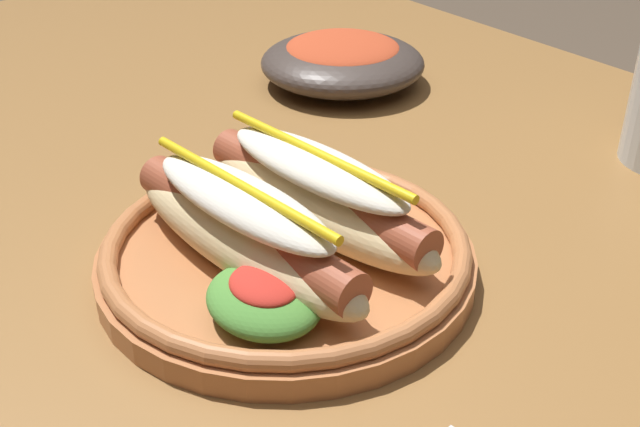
{
  "coord_description": "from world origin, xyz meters",
  "views": [
    {
      "loc": [
        0.35,
        -0.31,
        1.03
      ],
      "look_at": [
        -0.0,
        -0.05,
        0.77
      ],
      "focal_mm": 44.67,
      "sensor_mm": 36.0,
      "label": 1
    }
  ],
  "objects": [
    {
      "name": "side_bowl",
      "position": [
        -0.23,
        0.15,
        0.76
      ],
      "size": [
        0.16,
        0.16,
        0.05
      ],
      "color": "#423833",
      "rests_on": "dining_table"
    },
    {
      "name": "hot_dog_plate",
      "position": [
        -0.0,
        -0.08,
        0.77
      ],
      "size": [
        0.24,
        0.24,
        0.08
      ],
      "color": "#B77042",
      "rests_on": "dining_table"
    },
    {
      "name": "dining_table",
      "position": [
        0.0,
        0.0,
        0.64
      ],
      "size": [
        1.46,
        0.81,
        0.74
      ],
      "color": "olive",
      "rests_on": "ground_plane"
    }
  ]
}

